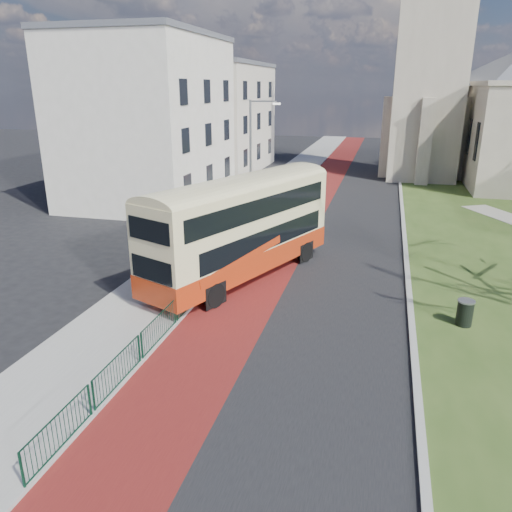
% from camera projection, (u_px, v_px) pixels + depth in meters
% --- Properties ---
extents(ground, '(160.00, 160.00, 0.00)m').
position_uv_depth(ground, '(242.00, 344.00, 18.29)').
color(ground, black).
rests_on(ground, ground).
extents(road_carriageway, '(9.00, 120.00, 0.01)m').
position_uv_depth(road_carriageway, '(337.00, 216.00, 36.25)').
color(road_carriageway, black).
rests_on(road_carriageway, ground).
extents(bus_lane, '(3.40, 120.00, 0.01)m').
position_uv_depth(bus_lane, '(301.00, 214.00, 36.89)').
color(bus_lane, '#591414').
rests_on(bus_lane, ground).
extents(pavement_west, '(4.00, 120.00, 0.12)m').
position_uv_depth(pavement_west, '(251.00, 210.00, 37.78)').
color(pavement_west, gray).
rests_on(pavement_west, ground).
extents(kerb_west, '(0.25, 120.00, 0.13)m').
position_uv_depth(kerb_west, '(277.00, 212.00, 37.30)').
color(kerb_west, '#999993').
rests_on(kerb_west, ground).
extents(kerb_east, '(0.25, 80.00, 0.13)m').
position_uv_depth(kerb_east, '(402.00, 213.00, 36.98)').
color(kerb_east, '#999993').
rests_on(kerb_east, ground).
extents(pedestrian_railing, '(0.07, 24.00, 1.12)m').
position_uv_depth(pedestrian_railing, '(203.00, 283.00, 22.47)').
color(pedestrian_railing, '#0C3523').
rests_on(pedestrian_railing, ground).
extents(gothic_church, '(16.38, 18.00, 40.00)m').
position_uv_depth(gothic_church, '(485.00, 38.00, 45.89)').
color(gothic_church, gray).
rests_on(gothic_church, ground).
extents(street_block_near, '(10.30, 14.30, 13.00)m').
position_uv_depth(street_block_near, '(148.00, 119.00, 39.66)').
color(street_block_near, beige).
rests_on(street_block_near, ground).
extents(street_block_far, '(10.30, 16.30, 11.50)m').
position_uv_depth(street_block_far, '(214.00, 117.00, 54.56)').
color(street_block_far, beige).
rests_on(street_block_far, ground).
extents(streetlamp, '(2.13, 0.18, 8.00)m').
position_uv_depth(streetlamp, '(253.00, 153.00, 34.32)').
color(streetlamp, gray).
rests_on(streetlamp, pavement_west).
extents(bus, '(6.83, 11.62, 4.80)m').
position_uv_depth(bus, '(242.00, 224.00, 23.81)').
color(bus, '#A02B0E').
rests_on(bus, ground).
extents(litter_bin, '(0.76, 0.76, 1.06)m').
position_uv_depth(litter_bin, '(465.00, 313.00, 19.51)').
color(litter_bin, black).
rests_on(litter_bin, grass_green).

